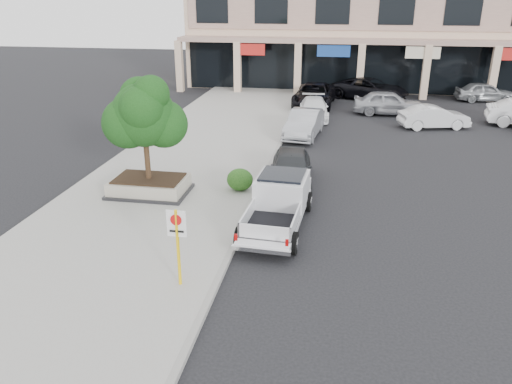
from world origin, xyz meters
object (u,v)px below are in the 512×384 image
curb_car_b (304,124)px  lot_car_b (434,117)px  curb_car_a (291,167)px  lot_car_d (370,89)px  curb_car_c (314,109)px  curb_car_d (314,95)px  no_parking_sign (177,237)px  pickup_truck (277,205)px  planter_tree (148,115)px  planter (149,186)px  lot_car_e (485,92)px  lot_car_a (389,103)px

curb_car_b → lot_car_b: 8.48m
curb_car_a → lot_car_d: bearing=72.9°
curb_car_c → curb_car_d: size_ratio=0.77×
no_parking_sign → pickup_truck: no_parking_sign is taller
planter_tree → pickup_truck: planter_tree is taller
planter → curb_car_a: (5.59, 2.57, 0.27)m
no_parking_sign → curb_car_b: no_parking_sign is taller
planter → lot_car_e: size_ratio=0.73×
planter → planter_tree: planter_tree is taller
curb_car_d → curb_car_a: bearing=-86.8°
no_parking_sign → curb_car_b: (2.14, 16.86, -0.86)m
curb_car_b → lot_car_a: bearing=58.5°
no_parking_sign → curb_car_b: bearing=82.8°
curb_car_b → lot_car_b: curb_car_b is taller
pickup_truck → curb_car_b: bearing=93.5°
lot_car_a → lot_car_b: 4.21m
curb_car_b → lot_car_e: size_ratio=1.08×
planter → lot_car_e: 29.54m
curb_car_b → curb_car_c: bearing=93.4°
planter → lot_car_e: bearing=51.2°
lot_car_d → planter: bearing=-178.8°
pickup_truck → lot_car_b: 17.57m
curb_car_c → curb_car_d: bearing=88.5°
lot_car_b → lot_car_e: lot_car_e is taller
planter_tree → lot_car_a: 20.20m
no_parking_sign → curb_car_a: 9.36m
curb_car_c → lot_car_d: (3.93, 7.23, 0.16)m
curb_car_c → curb_car_d: 3.97m
curb_car_d → lot_car_d: (4.18, 3.27, -0.00)m
lot_car_a → lot_car_d: 5.32m
curb_car_d → lot_car_b: curb_car_d is taller
curb_car_c → no_parking_sign: bearing=-101.3°
curb_car_d → lot_car_a: curb_car_d is taller
lot_car_a → lot_car_d: bearing=11.3°
pickup_truck → lot_car_a: pickup_truck is taller
lot_car_e → pickup_truck: bearing=146.0°
curb_car_c → lot_car_d: 8.24m
planter → no_parking_sign: size_ratio=1.39×
lot_car_a → lot_car_e: size_ratio=1.11×
no_parking_sign → planter_tree: bearing=116.2°
pickup_truck → curb_car_d: (-0.02, 21.07, -0.03)m
planter_tree → curb_car_a: 6.54m
no_parking_sign → lot_car_d: (6.33, 28.79, -0.80)m
lot_car_d → lot_car_a: bearing=-143.5°
curb_car_b → planter: bearing=-111.4°
curb_car_b → lot_car_b: bearing=29.9°
curb_car_d → lot_car_d: 5.31m
planter_tree → lot_car_b: size_ratio=0.94×
planter → lot_car_d: lot_car_d is taller
lot_car_e → planter: bearing=134.5°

